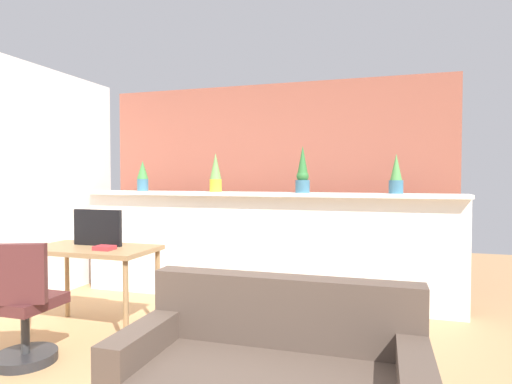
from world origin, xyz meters
TOP-DOWN VIEW (x-y plane):
  - divider_wall at (0.00, 2.00)m, footprint 4.23×0.16m
  - plant_shelf at (0.00, 1.96)m, footprint 4.23×0.29m
  - brick_wall_behind at (0.00, 2.60)m, footprint 4.23×0.10m
  - potted_plant_0 at (-1.42, 1.98)m, footprint 0.13×0.13m
  - potted_plant_1 at (-0.47, 1.94)m, footprint 0.13×0.13m
  - potted_plant_2 at (0.51, 1.92)m, footprint 0.15×0.15m
  - potted_plant_3 at (1.44, 1.97)m, footprint 0.14×0.14m
  - desk at (-1.14, 0.72)m, footprint 1.10×0.60m
  - tv_monitor at (-1.15, 0.80)m, footprint 0.49×0.04m
  - office_chair at (-1.17, -0.04)m, footprint 0.51×0.51m
  - side_cube_shelf at (-0.22, 0.75)m, footprint 0.40×0.41m
  - vase_on_shelf at (-0.16, 0.74)m, footprint 0.09×0.09m
  - book_on_desk at (-0.95, 0.61)m, footprint 0.16×0.13m

SIDE VIEW (x-z plane):
  - side_cube_shelf at x=-0.22m, z-range 0.00..0.50m
  - office_chair at x=-1.17m, z-range -0.07..0.84m
  - vase_on_shelf at x=-0.16m, z-range 0.50..0.63m
  - divider_wall at x=0.00m, z-range 0.00..1.17m
  - desk at x=-1.14m, z-range 0.29..1.04m
  - book_on_desk at x=-0.95m, z-range 0.75..0.79m
  - tv_monitor at x=-1.15m, z-range 0.75..1.08m
  - plant_shelf at x=0.00m, z-range 1.17..1.21m
  - brick_wall_behind at x=0.00m, z-range 0.00..2.50m
  - potted_plant_3 at x=1.44m, z-range 1.19..1.58m
  - potted_plant_0 at x=-1.42m, z-range 1.21..1.57m
  - potted_plant_2 at x=0.51m, z-range 1.17..1.66m
  - potted_plant_1 at x=-0.47m, z-range 1.20..1.63m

